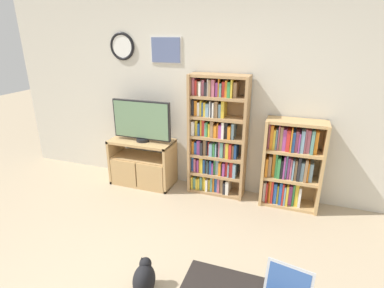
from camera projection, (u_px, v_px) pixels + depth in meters
wall_back at (212, 97)px, 4.01m from camera, size 6.30×0.09×2.60m
tv_stand at (142, 162)px, 4.38m from camera, size 0.92×0.45×0.67m
television at (142, 121)px, 4.14m from camera, size 0.86×0.18×0.58m
bookshelf_tall at (216, 138)px, 3.99m from camera, size 0.77×0.29×1.64m
bookshelf_short at (290, 164)px, 3.76m from camera, size 0.72×0.32×1.14m
cat at (144, 278)px, 2.57m from camera, size 0.31×0.50×0.31m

